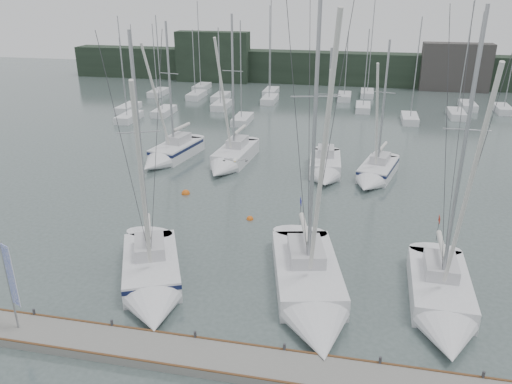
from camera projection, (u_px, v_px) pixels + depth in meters
ground at (258, 298)px, 25.57m from camera, size 160.00×160.00×0.00m
dock at (234, 362)px, 20.97m from camera, size 24.00×2.00×0.40m
far_treeline at (335, 68)px, 80.66m from camera, size 90.00×4.00×5.00m
far_building_left at (213, 57)px, 82.09m from camera, size 12.00×3.00×8.00m
far_building_right at (455, 67)px, 75.05m from camera, size 10.00×3.00×7.00m
mast_forest at (328, 104)px, 65.52m from camera, size 55.51×24.85×14.54m
sailboat_near_left at (152, 282)px, 25.89m from camera, size 6.15×8.99×14.03m
sailboat_near_center at (312, 297)px, 24.68m from camera, size 5.52×10.86×17.33m
sailboat_near_right at (443, 307)px, 23.93m from camera, size 3.09×9.04×15.18m
sailboat_mid_a at (168, 155)px, 45.29m from camera, size 4.16×8.43×12.96m
sailboat_mid_b at (230, 160)px, 44.08m from camera, size 3.34×8.85×13.59m
sailboat_mid_c at (325, 170)px, 41.72m from camera, size 3.05×7.18×11.16m
sailboat_mid_d at (374, 174)px, 40.74m from camera, size 4.13×7.64×11.89m
buoy_a at (250, 219)px, 34.23m from camera, size 0.48×0.48×0.48m
buoy_c at (186, 194)px, 38.43m from camera, size 0.65×0.65×0.65m
dock_banner at (10, 279)px, 21.62m from camera, size 0.63×0.32×4.48m
seagull at (235, 160)px, 23.11m from camera, size 1.05×0.49×0.21m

